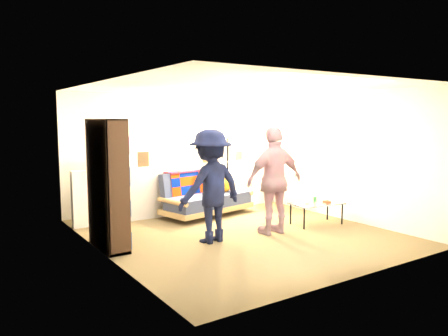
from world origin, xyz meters
name	(u,v)px	position (x,y,z in m)	size (l,w,h in m)	color
ground	(237,232)	(0.00, 0.00, 0.00)	(5.00, 5.00, 0.00)	brown
room_shell	(222,132)	(0.00, 0.47, 1.67)	(4.60, 5.05, 2.45)	silver
half_wall_ledge	(185,189)	(0.00, 1.80, 0.50)	(4.45, 0.15, 1.00)	silver
ledge_decor	(175,156)	(-0.23, 1.78, 1.18)	(2.97, 0.02, 0.45)	brown
futon_sofa	(206,196)	(0.27, 1.46, 0.37)	(1.95, 1.19, 0.78)	tan
bookshelf	(108,189)	(-2.08, 0.34, 0.89)	(0.32, 0.95, 1.90)	#321D10
coffee_table	(317,204)	(1.53, -0.33, 0.36)	(0.99, 0.63, 0.48)	black
floor_lamp	(227,156)	(0.82, 1.50, 1.14)	(0.36, 0.29, 1.61)	black
person_left	(211,186)	(-0.65, -0.21, 0.87)	(1.12, 0.65, 1.74)	black
person_right	(274,180)	(0.48, -0.38, 0.89)	(1.04, 0.43, 1.78)	pink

